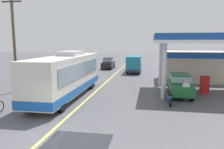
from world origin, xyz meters
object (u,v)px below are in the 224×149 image
coach_bus_main (67,76)px  car_at_pump (180,84)px  motorcycle_parked_forecourt (170,98)px  pedestrian_near_pump (186,89)px  car_trailing_behind_bus (108,63)px  minibus_opposing_lane (135,62)px

coach_bus_main → car_at_pump: 9.34m
coach_bus_main → motorcycle_parked_forecourt: 8.21m
motorcycle_parked_forecourt → pedestrian_near_pump: size_ratio=1.08×
coach_bus_main → pedestrian_near_pump: coach_bus_main is taller
coach_bus_main → car_trailing_behind_bus: 19.53m
pedestrian_near_pump → minibus_opposing_lane: bearing=107.4°
motorcycle_parked_forecourt → pedestrian_near_pump: 1.67m
coach_bus_main → minibus_opposing_lane: 16.47m
motorcycle_parked_forecourt → minibus_opposing_lane: bearing=102.5°
pedestrian_near_pump → car_trailing_behind_bus: bearing=116.3°
minibus_opposing_lane → car_trailing_behind_bus: 5.91m
coach_bus_main → pedestrian_near_pump: 9.34m
car_at_pump → coach_bus_main: bearing=-167.7°
coach_bus_main → minibus_opposing_lane: coach_bus_main is taller
car_at_pump → pedestrian_near_pump: size_ratio=2.53×
minibus_opposing_lane → motorcycle_parked_forecourt: minibus_opposing_lane is taller
coach_bus_main → minibus_opposing_lane: bearing=74.7°
motorcycle_parked_forecourt → pedestrian_near_pump: bearing=38.8°
motorcycle_parked_forecourt → car_at_pump: bearing=70.2°
pedestrian_near_pump → car_trailing_behind_bus: (-9.61, 19.43, 0.08)m
minibus_opposing_lane → pedestrian_near_pump: bearing=-72.6°
motorcycle_parked_forecourt → pedestrian_near_pump: pedestrian_near_pump is taller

